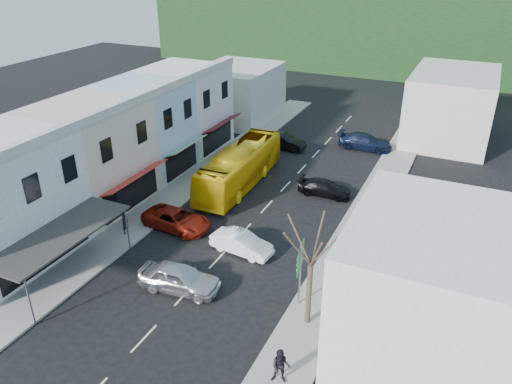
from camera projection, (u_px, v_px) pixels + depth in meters
name	position (u px, v px, depth m)	size (l,w,h in m)	color
ground	(218.00, 259.00, 32.53)	(120.00, 120.00, 0.00)	black
sidewalk_left	(197.00, 179.00, 43.43)	(3.00, 52.00, 0.15)	gray
sidewalk_right	(368.00, 214.00, 37.81)	(3.00, 52.00, 0.15)	gray
shopfront_row	(108.00, 147.00, 39.48)	(8.25, 30.00, 8.00)	beige
right_building	(435.00, 303.00, 22.44)	(8.00, 9.00, 8.00)	beige
distant_block_left	(238.00, 93.00, 57.61)	(8.00, 10.00, 6.00)	#B7B2A8
distant_block_right	(451.00, 106.00, 51.21)	(8.00, 12.00, 7.00)	#B7B2A8
hillside	(397.00, 22.00, 82.93)	(80.00, 26.00, 14.00)	black
bus	(240.00, 168.00, 41.90)	(2.50, 11.60, 3.10)	yellow
car_silver	(179.00, 280.00, 29.41)	(1.80, 4.40, 1.40)	silver
car_white	(242.00, 243.00, 32.99)	(1.80, 4.40, 1.40)	white
car_red	(177.00, 220.00, 35.80)	(1.90, 4.60, 1.40)	maroon
car_black_near	(325.00, 187.00, 40.56)	(1.84, 4.50, 1.40)	black
car_black_far	(283.00, 142.00, 49.86)	(1.80, 4.40, 1.40)	black
car_navy_far	(365.00, 142.00, 49.65)	(1.84, 4.50, 1.40)	black
pedestrian_left	(125.00, 222.00, 34.85)	(0.60, 0.40, 1.70)	black
pedestrian_right	(281.00, 368.00, 22.94)	(0.70, 0.44, 1.70)	black
direction_sign	(300.00, 276.00, 27.53)	(0.51, 1.83, 4.06)	#145F28
street_tree	(311.00, 265.00, 25.33)	(2.44, 2.44, 7.69)	#372A22
traffic_signal	(408.00, 106.00, 54.30)	(0.61, 1.09, 5.27)	black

